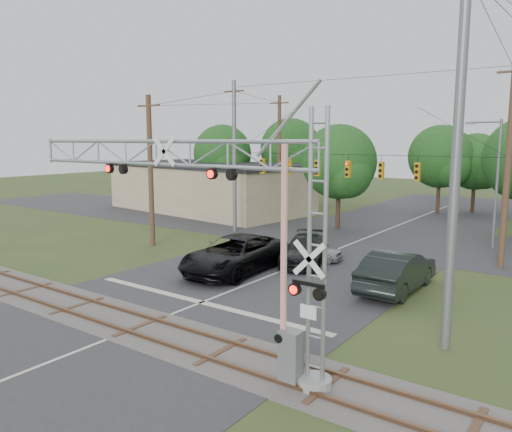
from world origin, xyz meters
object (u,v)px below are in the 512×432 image
Objects in this scene: traffic_signal_span at (361,163)px; streetlight at (495,177)px; commercial_building at (209,187)px; car_dark at (305,250)px; crossing_gantry at (210,206)px; pickup_black at (235,254)px; sedan_silver at (310,249)px.

traffic_signal_span is 2.30× the size of streetlight.
car_dark is at bearing -28.12° from commercial_building.
crossing_gantry is 11.34m from pickup_black.
crossing_gantry is 18.63m from traffic_signal_span.
car_dark is (-3.83, 12.69, -4.22)m from crossing_gantry.
commercial_building is at bearing 131.16° from pickup_black.
traffic_signal_span reaches higher than car_dark.
crossing_gantry is at bearing -100.03° from streetlight.
sedan_silver is (-3.99, 13.58, -4.36)m from crossing_gantry.
crossing_gantry is 2.40× the size of car_dark.
crossing_gantry is 1.86× the size of pickup_black.
crossing_gantry is 14.81m from sedan_silver.
sedan_silver is (-0.16, 0.89, -0.14)m from car_dark.
traffic_signal_span is at bearing 62.52° from car_dark.
crossing_gantry is at bearing -41.76° from commercial_building.
pickup_black reaches higher than sedan_silver.
commercial_building is 2.56× the size of streetlight.
car_dark is at bearing 106.80° from crossing_gantry.
crossing_gantry is 0.68× the size of traffic_signal_span.
sedan_silver is at bearing 106.39° from crossing_gantry.
sedan_silver is 0.18× the size of commercial_building.
crossing_gantry reaches higher than car_dark.
pickup_black is 24.16m from commercial_building.
crossing_gantry is 34.69m from commercial_building.
crossing_gantry reaches higher than pickup_black.
streetlight reaches higher than commercial_building.
pickup_black is 4.41m from car_dark.
pickup_black is at bearing -124.89° from streetlight.
traffic_signal_span is at bearing 99.43° from crossing_gantry.
sedan_silver is 0.46× the size of streetlight.
sedan_silver is at bearing -101.16° from traffic_signal_span.
pickup_black is 0.33× the size of commercial_building.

